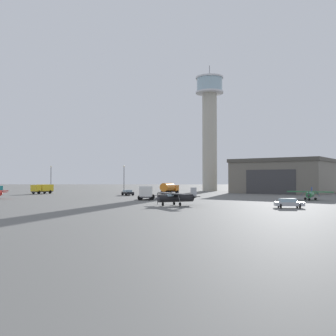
# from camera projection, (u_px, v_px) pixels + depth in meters

# --- Properties ---
(ground_plane) EXTENTS (400.00, 400.00, 0.00)m
(ground_plane) POSITION_uv_depth(u_px,v_px,m) (163.00, 204.00, 62.35)
(ground_plane) COLOR #60605E
(control_tower) EXTENTS (9.35, 9.35, 42.67)m
(control_tower) POSITION_uv_depth(u_px,v_px,m) (210.00, 122.00, 127.56)
(control_tower) COLOR #B2AD9E
(control_tower) RESTS_ON ground_plane
(hangar) EXTENTS (33.88, 33.04, 9.80)m
(hangar) POSITION_uv_depth(u_px,v_px,m) (284.00, 176.00, 110.37)
(hangar) COLOR #6B665B
(hangar) RESTS_ON ground_plane
(airplane_black) EXTENTS (7.22, 9.03, 2.80)m
(airplane_black) POSITION_uv_depth(u_px,v_px,m) (176.00, 197.00, 58.94)
(airplane_black) COLOR black
(airplane_black) RESTS_ON ground_plane
(airplane_green) EXTENTS (8.24, 6.56, 2.53)m
(airplane_green) POSITION_uv_depth(u_px,v_px,m) (310.00, 194.00, 73.49)
(airplane_green) COLOR #287A42
(airplane_green) RESTS_ON ground_plane
(truck_flatbed_white) EXTENTS (3.40, 6.19, 2.72)m
(truck_flatbed_white) POSITION_uv_depth(u_px,v_px,m) (146.00, 193.00, 74.04)
(truck_flatbed_white) COLOR #38383D
(truck_flatbed_white) RESTS_ON ground_plane
(truck_fuel_tanker_orange) EXTENTS (5.13, 7.44, 3.01)m
(truck_fuel_tanker_orange) POSITION_uv_depth(u_px,v_px,m) (169.00, 188.00, 101.82)
(truck_fuel_tanker_orange) COLOR #38383D
(truck_fuel_tanker_orange) RESTS_ON ground_plane
(truck_box_yellow) EXTENTS (5.04, 6.31, 2.54)m
(truck_box_yellow) POSITION_uv_depth(u_px,v_px,m) (42.00, 188.00, 103.33)
(truck_box_yellow) COLOR #38383D
(truck_box_yellow) RESTS_ON ground_plane
(car_black) EXTENTS (3.61, 4.68, 1.37)m
(car_black) POSITION_uv_depth(u_px,v_px,m) (128.00, 192.00, 94.10)
(car_black) COLOR black
(car_black) RESTS_ON ground_plane
(car_silver) EXTENTS (4.14, 2.52, 1.37)m
(car_silver) POSITION_uv_depth(u_px,v_px,m) (289.00, 203.00, 54.10)
(car_silver) COLOR #B7BABF
(car_silver) RESTS_ON ground_plane
(light_post_west) EXTENTS (0.44, 0.44, 7.87)m
(light_post_west) POSITION_uv_depth(u_px,v_px,m) (124.00, 177.00, 106.75)
(light_post_west) COLOR #38383D
(light_post_west) RESTS_ON ground_plane
(light_post_east) EXTENTS (0.44, 0.44, 8.00)m
(light_post_east) POSITION_uv_depth(u_px,v_px,m) (51.00, 176.00, 113.19)
(light_post_east) COLOR #38383D
(light_post_east) RESTS_ON ground_plane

